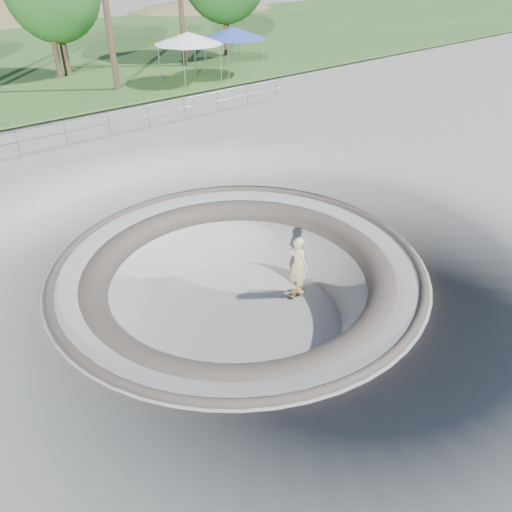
% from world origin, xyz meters
% --- Properties ---
extents(ground, '(180.00, 180.00, 0.00)m').
position_xyz_m(ground, '(0.00, 0.00, 0.00)').
color(ground, '#A3A29D').
rests_on(ground, ground).
extents(skate_bowl, '(14.00, 14.00, 4.10)m').
position_xyz_m(skate_bowl, '(0.00, 0.00, -1.83)').
color(skate_bowl, '#A3A29D').
rests_on(skate_bowl, ground).
extents(safety_railing, '(25.00, 0.06, 1.03)m').
position_xyz_m(safety_railing, '(0.00, 12.00, 0.69)').
color(safety_railing, gray).
rests_on(safety_railing, ground).
extents(skateboard, '(0.82, 0.41, 0.08)m').
position_xyz_m(skateboard, '(2.16, -0.20, -1.83)').
color(skateboard, brown).
rests_on(skateboard, ground).
extents(skater, '(0.51, 0.74, 1.94)m').
position_xyz_m(skater, '(2.16, -0.20, -0.85)').
color(skater, beige).
rests_on(skater, skateboard).
extents(canopy_white, '(5.71, 5.71, 2.88)m').
position_xyz_m(canopy_white, '(10.33, 18.00, 2.80)').
color(canopy_white, gray).
rests_on(canopy_white, ground).
extents(canopy_blue, '(5.71, 5.71, 2.88)m').
position_xyz_m(canopy_blue, '(13.71, 18.00, 2.80)').
color(canopy_blue, gray).
rests_on(canopy_blue, ground).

